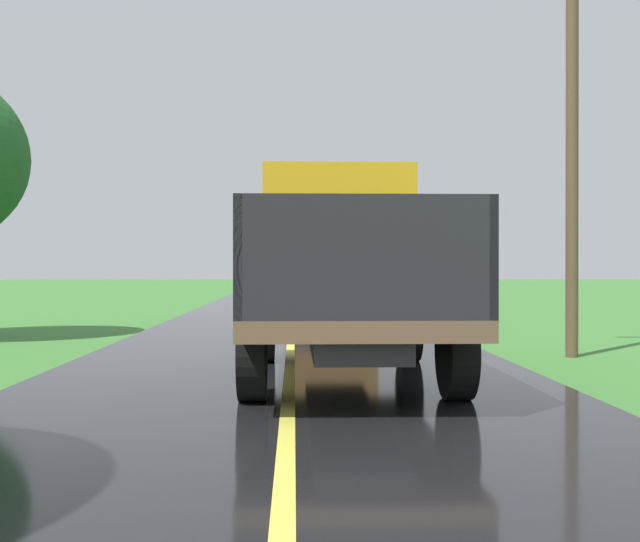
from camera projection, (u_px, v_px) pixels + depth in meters
banana_truck_near at (342, 266)px, 10.63m from camera, size 2.38×5.82×2.80m
banana_truck_far at (326, 267)px, 23.76m from camera, size 2.38×5.81×2.80m
utility_pole_roadside at (572, 102)px, 12.80m from camera, size 2.29×0.20×7.55m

